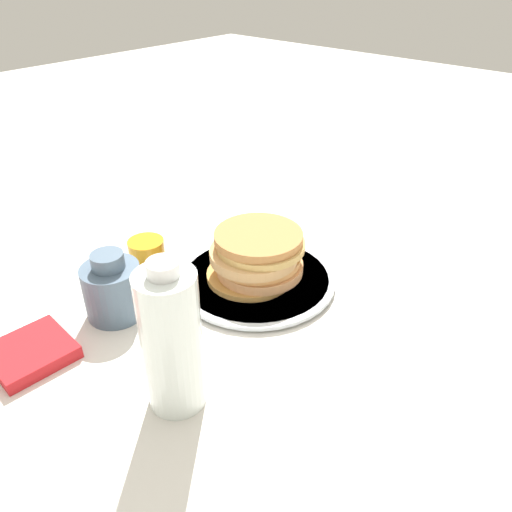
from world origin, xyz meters
The scene contains 7 objects.
ground_plane centered at (0.00, 0.00, 0.00)m, with size 4.00×4.00×0.00m, color silver.
plate centered at (0.01, -0.01, 0.01)m, with size 0.28×0.28×0.01m.
pancake_stack centered at (0.00, -0.01, 0.05)m, with size 0.17×0.16×0.08m.
juice_glass centered at (0.12, -0.16, 0.04)m, with size 0.06×0.06×0.07m.
cream_jug centered at (0.22, -0.12, 0.05)m, with size 0.09×0.09×0.11m.
water_bottle_near centered at (0.27, 0.09, 0.10)m, with size 0.07×0.07×0.21m.
napkin centered at (0.36, -0.13, 0.01)m, with size 0.11×0.11×0.02m.
Camera 1 is at (0.54, 0.46, 0.50)m, focal length 35.00 mm.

